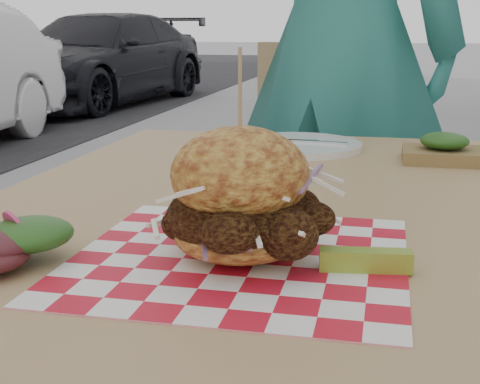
{
  "coord_description": "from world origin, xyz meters",
  "views": [
    {
      "loc": [
        0.07,
        -0.7,
        1.0
      ],
      "look_at": [
        -0.08,
        -0.02,
        0.82
      ],
      "focal_mm": 50.0,
      "sensor_mm": 36.0,
      "label": 1
    }
  ],
  "objects_px": {
    "diner": "(339,42)",
    "car_dark": "(99,59)",
    "sandwich": "(240,201)",
    "patio_chair": "(326,183)",
    "patio_table": "(258,248)"
  },
  "relations": [
    {
      "from": "diner",
      "to": "patio_table",
      "type": "bearing_deg",
      "value": 106.23
    },
    {
      "from": "diner",
      "to": "sandwich",
      "type": "distance_m",
      "value": 1.26
    },
    {
      "from": "sandwich",
      "to": "diner",
      "type": "bearing_deg",
      "value": 89.56
    },
    {
      "from": "car_dark",
      "to": "patio_table",
      "type": "height_order",
      "value": "car_dark"
    },
    {
      "from": "car_dark",
      "to": "patio_chair",
      "type": "xyz_separation_m",
      "value": [
        3.51,
        -6.29,
        -0.03
      ]
    },
    {
      "from": "patio_table",
      "to": "sandwich",
      "type": "relative_size",
      "value": 5.32
    },
    {
      "from": "car_dark",
      "to": "sandwich",
      "type": "xyz_separation_m",
      "value": [
        3.52,
        -7.5,
        0.24
      ]
    },
    {
      "from": "patio_table",
      "to": "sandwich",
      "type": "height_order",
      "value": "sandwich"
    },
    {
      "from": "car_dark",
      "to": "patio_chair",
      "type": "relative_size",
      "value": 4.2
    },
    {
      "from": "car_dark",
      "to": "diner",
      "type": "bearing_deg",
      "value": -53.55
    },
    {
      "from": "patio_chair",
      "to": "sandwich",
      "type": "xyz_separation_m",
      "value": [
        0.01,
        -1.22,
        0.26
      ]
    },
    {
      "from": "car_dark",
      "to": "patio_chair",
      "type": "distance_m",
      "value": 7.2
    },
    {
      "from": "diner",
      "to": "car_dark",
      "type": "relative_size",
      "value": 0.48
    },
    {
      "from": "car_dark",
      "to": "sandwich",
      "type": "relative_size",
      "value": 17.7
    },
    {
      "from": "sandwich",
      "to": "patio_chair",
      "type": "bearing_deg",
      "value": 90.58
    }
  ]
}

